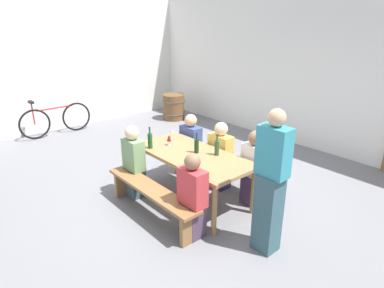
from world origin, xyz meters
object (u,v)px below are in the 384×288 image
wine_glass_1 (169,138)px  parked_bicycle_0 (56,120)px  wine_bottle_0 (197,146)px  seated_guest_far_2 (253,169)px  bench_far (226,165)px  seated_guest_near_1 (192,198)px  standing_host (270,186)px  seated_guest_far_0 (191,146)px  wine_barrel (174,107)px  wine_bottle_1 (150,140)px  seated_guest_far_1 (220,157)px  bench_near (151,194)px  wine_bottle_2 (217,147)px  wine_glass_0 (172,131)px  seated_guest_near_0 (134,163)px  tasting_table (192,158)px

wine_glass_1 → parked_bicycle_0: wine_glass_1 is taller
wine_bottle_0 → seated_guest_far_2: bearing=38.3°
bench_far → seated_guest_near_1: size_ratio=1.60×
wine_glass_1 → standing_host: (1.96, -0.07, -0.02)m
seated_guest_far_0 → wine_barrel: seated_guest_far_0 is taller
bench_far → wine_bottle_1: wine_bottle_1 is taller
seated_guest_far_1 → seated_guest_far_2: seated_guest_far_2 is taller
bench_near → wine_bottle_0: bearing=88.9°
bench_far → seated_guest_far_0: seated_guest_far_0 is taller
bench_near → seated_guest_far_0: seated_guest_far_0 is taller
wine_bottle_0 → standing_host: 1.46m
wine_bottle_2 → wine_glass_1: (-0.77, -0.27, -0.00)m
wine_bottle_0 → wine_glass_0: size_ratio=1.99×
seated_guest_far_1 → bench_far: bearing=-177.9°
wine_barrel → seated_guest_far_1: bearing=-27.6°
wine_bottle_1 → wine_bottle_2: bearing=33.4°
seated_guest_far_2 → wine_barrel: size_ratio=1.65×
standing_host → wine_barrel: bearing=-27.1°
wine_glass_1 → seated_guest_near_0: size_ratio=0.15×
wine_bottle_2 → wine_barrel: 4.57m
standing_host → wine_barrel: 5.77m
wine_bottle_0 → wine_glass_1: bearing=-167.5°
wine_bottle_0 → seated_guest_far_1: 0.62m
wine_bottle_0 → wine_glass_1: (-0.52, -0.11, 0.00)m
wine_glass_0 → parked_bicycle_0: (-3.68, -0.66, -0.49)m
bench_near → wine_bottle_1: wine_bottle_1 is taller
wine_bottle_2 → wine_bottle_1: bearing=-146.6°
wine_glass_0 → wine_bottle_2: bearing=0.9°
seated_guest_near_1 → wine_barrel: bearing=54.5°
tasting_table → seated_guest_near_1: bearing=-40.7°
bench_far → wine_bottle_0: (0.02, -0.67, 0.51)m
wine_bottle_0 → wine_bottle_1: size_ratio=0.91×
bench_far → wine_bottle_2: wine_bottle_2 is taller
wine_bottle_2 → seated_guest_far_2: bearing=42.1°
wine_barrel → wine_bottle_1: bearing=-42.8°
wine_bottle_1 → wine_glass_1: size_ratio=2.01×
bench_near → wine_bottle_1: (-0.58, 0.41, 0.53)m
bench_near → bench_far: 1.49m
seated_guest_near_1 → wine_bottle_2: bearing=26.6°
wine_bottle_1 → seated_guest_far_0: 1.00m
wine_bottle_0 → wine_bottle_2: wine_bottle_2 is taller
seated_guest_far_2 → seated_guest_near_1: bearing=0.7°
bench_far → wine_bottle_2: size_ratio=5.69×
wine_bottle_2 → seated_guest_far_1: seated_guest_far_1 is taller
tasting_table → seated_guest_far_1: bearing=89.5°
seated_guest_near_0 → parked_bicycle_0: 3.79m
wine_glass_1 → seated_guest_far_0: size_ratio=0.15×
wine_bottle_2 → wine_barrel: size_ratio=0.45×
parked_bicycle_0 → seated_guest_far_2: bearing=-78.7°
tasting_table → seated_guest_far_2: bearing=41.4°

